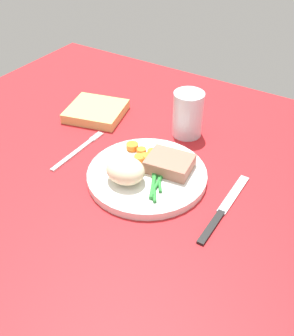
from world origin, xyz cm
name	(u,v)px	position (x,y,z in cm)	size (l,w,h in cm)	color
dining_table	(152,172)	(0.00, 0.00, 1.00)	(120.00, 90.00, 2.00)	red
dinner_plate	(147,175)	(0.88, -3.31, 2.80)	(23.79, 23.79, 1.60)	white
meat_portion	(171,162)	(4.09, 0.44, 4.89)	(8.74, 6.95, 2.58)	#A86B56
mashed_potatoes	(125,170)	(-1.26, -7.59, 5.97)	(7.67, 6.61, 4.74)	beige
carrot_slices	(143,154)	(-2.54, 0.60, 4.19)	(7.62, 5.02, 1.30)	orange
green_beans	(155,184)	(4.35, -5.94, 3.96)	(5.27, 8.36, 0.77)	#2D8C38
fork	(78,151)	(-16.78, -3.56, 2.20)	(1.44, 16.60, 0.40)	silver
knife	(223,209)	(17.49, -3.59, 2.20)	(1.70, 20.50, 0.64)	black
water_glass	(187,117)	(-0.11, 15.33, 6.50)	(6.85, 6.85, 10.42)	silver
napkin	(96,111)	(-22.84, 10.76, 3.15)	(13.26, 12.36, 2.30)	#DBBC6B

